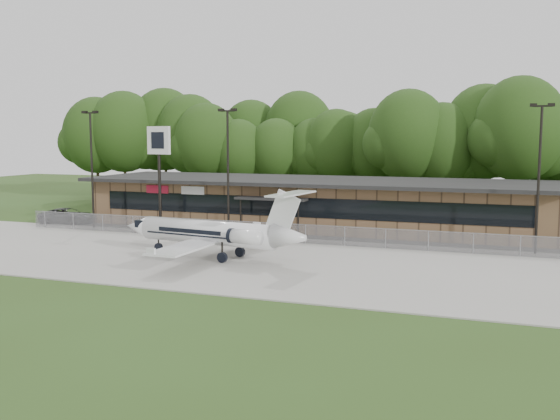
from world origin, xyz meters
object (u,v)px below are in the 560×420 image
at_px(terminal, 315,203).
at_px(business_jet, 215,234).
at_px(pole_sign, 159,151).
at_px(suv, 68,216).

distance_m(terminal, business_jet, 16.50).
relative_size(business_jet, pole_sign, 1.59).
bearing_deg(pole_sign, suv, -176.15).
xyz_separation_m(terminal, suv, (-22.00, -5.89, -1.45)).
xyz_separation_m(terminal, pole_sign, (-11.46, -7.14, 4.61)).
xyz_separation_m(business_jet, suv, (-20.12, 10.49, -0.97)).
distance_m(terminal, pole_sign, 14.27).
relative_size(business_jet, suv, 2.70).
bearing_deg(business_jet, pole_sign, 143.63).
height_order(business_jet, pole_sign, pole_sign).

